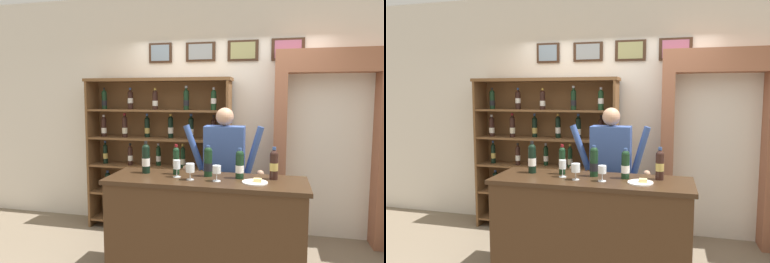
# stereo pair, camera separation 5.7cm
# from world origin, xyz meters

# --- Properties ---
(back_wall) EXTENTS (12.00, 0.19, 3.09)m
(back_wall) POSITION_xyz_m (-0.00, 1.40, 1.55)
(back_wall) COLOR silver
(back_wall) RESTS_ON ground
(wine_shelf) EXTENTS (1.91, 0.36, 1.99)m
(wine_shelf) POSITION_xyz_m (-0.86, 1.13, 1.04)
(wine_shelf) COLOR brown
(wine_shelf) RESTS_ON ground
(archway_doorway) EXTENTS (1.29, 0.45, 2.30)m
(archway_doorway) POSITION_xyz_m (1.25, 1.28, 1.30)
(archway_doorway) COLOR #935B42
(archway_doorway) RESTS_ON ground
(tasting_counter) EXTENTS (1.88, 0.62, 0.99)m
(tasting_counter) POSITION_xyz_m (-0.01, -0.00, 0.49)
(tasting_counter) COLOR #422B19
(tasting_counter) RESTS_ON ground
(shopkeeper) EXTENTS (0.89, 0.22, 1.64)m
(shopkeeper) POSITION_xyz_m (0.10, 0.53, 1.01)
(shopkeeper) COLOR #2D3347
(shopkeeper) RESTS_ON ground
(tasting_bottle_chianti) EXTENTS (0.08, 0.08, 0.32)m
(tasting_bottle_chianti) POSITION_xyz_m (-0.64, 0.09, 1.14)
(tasting_bottle_chianti) COLOR black
(tasting_bottle_chianti) RESTS_ON tasting_counter
(tasting_bottle_grappa) EXTENTS (0.07, 0.07, 0.30)m
(tasting_bottle_grappa) POSITION_xyz_m (-0.32, 0.11, 1.13)
(tasting_bottle_grappa) COLOR black
(tasting_bottle_grappa) RESTS_ON tasting_counter
(tasting_bottle_prosecco) EXTENTS (0.08, 0.08, 0.30)m
(tasting_bottle_prosecco) POSITION_xyz_m (-0.00, 0.10, 1.13)
(tasting_bottle_prosecco) COLOR black
(tasting_bottle_prosecco) RESTS_ON tasting_counter
(tasting_bottle_brunello) EXTENTS (0.08, 0.08, 0.29)m
(tasting_bottle_brunello) POSITION_xyz_m (0.31, 0.08, 1.12)
(tasting_bottle_brunello) COLOR black
(tasting_bottle_brunello) RESTS_ON tasting_counter
(tasting_bottle_vin_santo) EXTENTS (0.08, 0.08, 0.31)m
(tasting_bottle_vin_santo) POSITION_xyz_m (0.62, 0.12, 1.13)
(tasting_bottle_vin_santo) COLOR black
(tasting_bottle_vin_santo) RESTS_ON tasting_counter
(wine_glass_spare) EXTENTS (0.07, 0.07, 0.17)m
(wine_glass_spare) POSITION_xyz_m (-0.28, -0.01, 1.10)
(wine_glass_spare) COLOR silver
(wine_glass_spare) RESTS_ON tasting_counter
(wine_glass_right) EXTENTS (0.08, 0.08, 0.15)m
(wine_glass_right) POSITION_xyz_m (-0.14, -0.08, 1.10)
(wine_glass_right) COLOR silver
(wine_glass_right) RESTS_ON tasting_counter
(wine_glass_center) EXTENTS (0.08, 0.08, 0.15)m
(wine_glass_center) POSITION_xyz_m (0.11, -0.08, 1.09)
(wine_glass_center) COLOR silver
(wine_glass_center) RESTS_ON tasting_counter
(cheese_plate) EXTENTS (0.23, 0.23, 0.04)m
(cheese_plate) POSITION_xyz_m (0.46, -0.07, 1.00)
(cheese_plate) COLOR white
(cheese_plate) RESTS_ON tasting_counter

